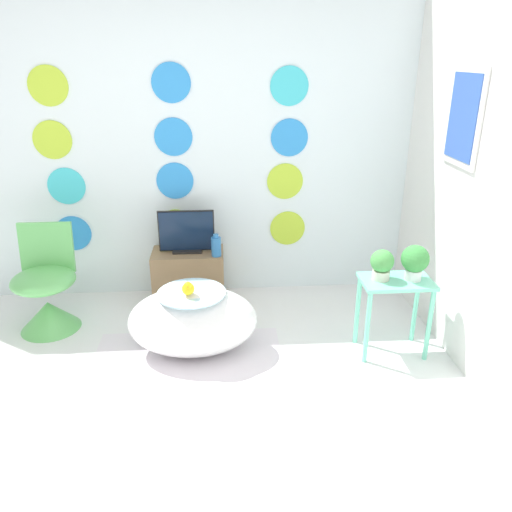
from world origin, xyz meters
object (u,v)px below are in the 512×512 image
at_px(potted_plant_left, 382,264).
at_px(potted_plant_right, 415,261).
at_px(tv, 187,233).
at_px(vase, 216,246).
at_px(bathtub, 193,321).
at_px(chair, 47,296).

bearing_deg(potted_plant_left, potted_plant_right, -5.21).
height_order(tv, vase, tv).
relative_size(bathtub, tv, 1.97).
distance_m(bathtub, potted_plant_right, 1.52).
distance_m(bathtub, vase, 0.75).
relative_size(bathtub, chair, 1.13).
xyz_separation_m(chair, potted_plant_left, (2.33, -0.47, 0.39)).
height_order(tv, potted_plant_right, potted_plant_right).
distance_m(tv, potted_plant_right, 1.76).
bearing_deg(chair, vase, 12.74).
bearing_deg(potted_plant_right, chair, 169.00).
height_order(bathtub, vase, vase).
xyz_separation_m(chair, vase, (1.25, 0.28, 0.25)).
distance_m(potted_plant_left, potted_plant_right, 0.21).
bearing_deg(potted_plant_left, vase, 144.96).
height_order(chair, tv, tv).
height_order(chair, potted_plant_left, chair).
bearing_deg(chair, potted_plant_left, -11.51).
relative_size(chair, potted_plant_left, 3.76).
xyz_separation_m(bathtub, potted_plant_right, (1.45, -0.10, 0.44)).
bearing_deg(potted_plant_right, potted_plant_left, 174.79).
bearing_deg(potted_plant_left, tv, 146.69).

